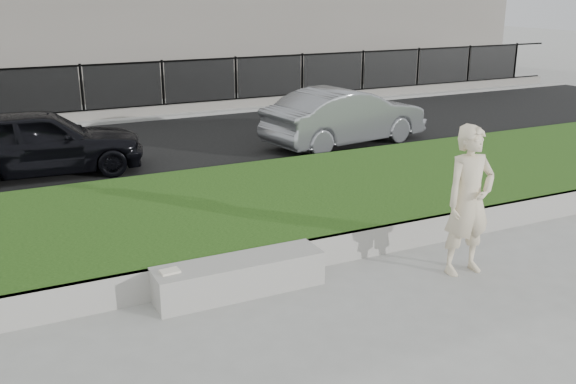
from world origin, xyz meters
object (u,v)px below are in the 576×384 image
stone_bench (239,276)px  man (469,201)px  car_dark (40,142)px  car_silver (345,116)px  book (170,271)px

stone_bench → man: bearing=-14.2°
car_dark → car_silver: size_ratio=0.97×
book → car_dark: 6.36m
man → book: man is taller
stone_bench → man: size_ratio=1.07×
man → stone_bench: bearing=167.5°
car_dark → book: bearing=-169.3°
book → car_dark: car_dark is taller
stone_bench → car_dark: car_dark is taller
man → book: bearing=170.3°
stone_bench → man: 3.01m
car_dark → car_silver: car_dark is taller
car_dark → car_silver: (6.60, -0.36, -0.00)m
car_dark → car_silver: bearing=-88.9°
car_silver → man: bearing=151.8°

